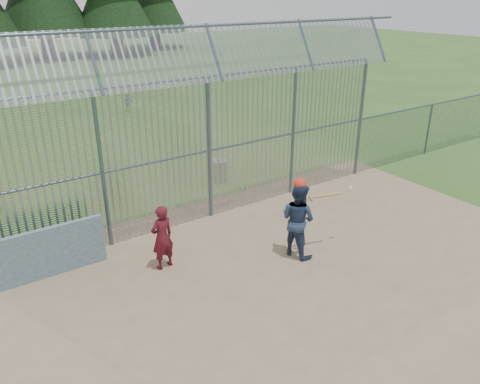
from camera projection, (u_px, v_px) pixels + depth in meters
ground at (288, 271)px, 10.97m from camera, size 120.00×120.00×0.00m
dirt_infield at (302, 280)px, 10.59m from camera, size 14.00×10.00×0.02m
dugout_wall at (49, 252)px, 10.55m from camera, size 2.50×0.12×1.20m
batter at (298, 220)px, 11.29m from camera, size 0.89×1.04×1.88m
onlooker at (162, 237)px, 10.78m from camera, size 0.63×0.47×1.59m
bg_kid_seated at (128, 103)px, 25.02m from camera, size 0.62×0.41×0.98m
batting_gear at (304, 186)px, 10.99m from camera, size 1.64×0.47×0.60m
trash_can at (219, 171)px, 15.95m from camera, size 0.56×0.56×0.82m
backstop_fence at (264, 128)px, 13.57m from camera, size 20.09×0.81×5.30m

